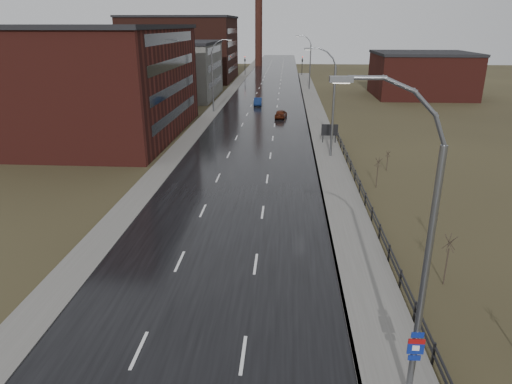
# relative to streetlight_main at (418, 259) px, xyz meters

# --- Properties ---
(road) EXTENTS (14.00, 300.00, 0.06)m
(road) POSITION_rel_streetlight_main_xyz_m (-8.47, 58.00, -6.03)
(road) COLOR black
(road) RESTS_ON ground
(sidewalk_right) EXTENTS (3.20, 180.00, 0.18)m
(sidewalk_right) POSITION_rel_streetlight_main_xyz_m (0.13, 33.00, -5.97)
(sidewalk_right) COLOR #595651
(sidewalk_right) RESTS_ON ground
(curb_right) EXTENTS (0.16, 180.00, 0.18)m
(curb_right) POSITION_rel_streetlight_main_xyz_m (-1.39, 33.00, -5.97)
(curb_right) COLOR slate
(curb_right) RESTS_ON ground
(sidewalk_left) EXTENTS (2.40, 260.00, 0.12)m
(sidewalk_left) POSITION_rel_streetlight_main_xyz_m (-16.67, 58.00, -6.00)
(sidewalk_left) COLOR #595651
(sidewalk_left) RESTS_ON ground
(warehouse_near) EXTENTS (22.44, 28.56, 13.50)m
(warehouse_near) POSITION_rel_streetlight_main_xyz_m (-29.46, 43.00, 0.70)
(warehouse_near) COLOR #471914
(warehouse_near) RESTS_ON ground
(warehouse_mid) EXTENTS (16.32, 20.40, 10.50)m
(warehouse_mid) POSITION_rel_streetlight_main_xyz_m (-26.46, 76.00, -0.80)
(warehouse_mid) COLOR slate
(warehouse_mid) RESTS_ON ground
(warehouse_far) EXTENTS (26.52, 24.48, 15.50)m
(warehouse_far) POSITION_rel_streetlight_main_xyz_m (-31.47, 106.00, 1.70)
(warehouse_far) COLOR #331611
(warehouse_far) RESTS_ON ground
(building_right) EXTENTS (18.36, 16.32, 8.50)m
(building_right) POSITION_rel_streetlight_main_xyz_m (21.83, 80.00, -1.80)
(building_right) COLOR #471914
(building_right) RESTS_ON ground
(smokestack) EXTENTS (2.70, 2.70, 30.70)m
(smokestack) POSITION_rel_streetlight_main_xyz_m (-14.47, 148.00, 9.44)
(smokestack) COLOR #331611
(smokestack) RESTS_ON ground
(streetlight_main) EXTENTS (3.91, 0.29, 12.11)m
(streetlight_main) POSITION_rel_streetlight_main_xyz_m (0.00, 0.00, 0.00)
(streetlight_main) COLOR slate
(streetlight_main) RESTS_ON ground
(streetlight_right_mid) EXTENTS (3.36, 0.28, 11.35)m
(streetlight_right_mid) POSITION_rel_streetlight_main_xyz_m (0.03, 34.00, -0.22)
(streetlight_right_mid) COLOR slate
(streetlight_right_mid) RESTS_ON ground
(streetlight_left) EXTENTS (3.36, 0.28, 11.35)m
(streetlight_left) POSITION_rel_streetlight_main_xyz_m (-16.17, 60.00, -0.22)
(streetlight_left) COLOR slate
(streetlight_left) RESTS_ON ground
(streetlight_right_far) EXTENTS (3.36, 0.28, 11.35)m
(streetlight_right_far) POSITION_rel_streetlight_main_xyz_m (0.03, 88.00, -0.22)
(streetlight_right_far) COLOR slate
(streetlight_right_far) RESTS_ON ground
(guardrail) EXTENTS (0.10, 53.05, 1.10)m
(guardrail) POSITION_rel_streetlight_main_xyz_m (1.83, 16.32, -5.35)
(guardrail) COLOR black
(guardrail) RESTS_ON ground
(shrub_c) EXTENTS (0.70, 0.74, 2.97)m
(shrub_c) POSITION_rel_streetlight_main_xyz_m (4.33, 8.53, -4.48)
(shrub_c) COLOR #382D23
(shrub_c) RESTS_ON ground
(shrub_d) EXTENTS (0.47, 0.49, 1.95)m
(shrub_d) POSITION_rel_streetlight_main_xyz_m (5.34, 14.20, -5.03)
(shrub_d) COLOR #382D23
(shrub_d) RESTS_ON ground
(shrub_e) EXTENTS (0.64, 0.67, 2.70)m
(shrub_e) POSITION_rel_streetlight_main_xyz_m (3.48, 24.42, -4.62)
(shrub_e) COLOR #382D23
(shrub_e) RESTS_ON ground
(shrub_f) EXTENTS (0.48, 0.50, 1.99)m
(shrub_f) POSITION_rel_streetlight_main_xyz_m (5.39, 29.51, -5.00)
(shrub_f) COLOR #382D23
(shrub_f) RESTS_ON ground
(billboard) EXTENTS (1.95, 0.17, 2.41)m
(billboard) POSITION_rel_streetlight_main_xyz_m (0.63, 39.75, -4.42)
(billboard) COLOR black
(billboard) RESTS_ON ground
(traffic_light_left) EXTENTS (0.58, 2.73, 5.30)m
(traffic_light_left) POSITION_rel_streetlight_main_xyz_m (-16.47, 118.00, -1.46)
(traffic_light_left) COLOR black
(traffic_light_left) RESTS_ON ground
(traffic_light_right) EXTENTS (0.58, 2.73, 5.30)m
(traffic_light_right) POSITION_rel_streetlight_main_xyz_m (-0.47, 118.00, -1.46)
(traffic_light_right) COLOR black
(traffic_light_right) RESTS_ON ground
(car_near) EXTENTS (1.47, 3.98, 1.30)m
(car_near) POSITION_rel_streetlight_main_xyz_m (-9.61, 66.83, -5.41)
(car_near) COLOR #0E1E48
(car_near) RESTS_ON ground
(car_far) EXTENTS (2.05, 4.00, 1.30)m
(car_far) POSITION_rel_streetlight_main_xyz_m (-5.37, 55.35, -5.41)
(car_far) COLOR #491A0C
(car_far) RESTS_ON ground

